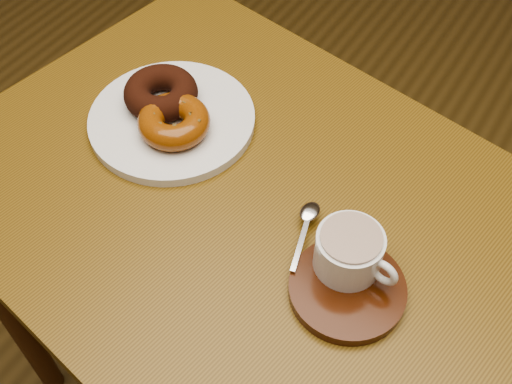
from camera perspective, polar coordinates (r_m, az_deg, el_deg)
The scene contains 7 objects.
cafe_table at distance 0.94m, azimuth -1.03°, elevation -4.80°, with size 0.90×0.74×0.76m.
donut_plate at distance 0.93m, azimuth -7.47°, elevation 6.40°, with size 0.24×0.24×0.01m, color silver.
donut_cinnamon at distance 0.94m, azimuth -8.45°, elevation 8.70°, with size 0.11×0.11×0.04m, color black.
donut_caramel at distance 0.89m, azimuth -7.31°, elevation 6.25°, with size 0.11×0.11×0.04m.
saucer at distance 0.76m, azimuth 8.10°, elevation -8.55°, with size 0.14×0.14×0.01m, color #341507.
coffee_cup at distance 0.75m, azimuth 8.35°, elevation -5.23°, with size 0.11×0.08×0.06m.
teaspoon at distance 0.80m, azimuth 4.65°, elevation -2.30°, with size 0.04×0.11×0.01m.
Camera 1 is at (0.22, -0.44, 1.42)m, focal length 45.00 mm.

